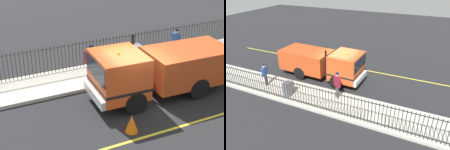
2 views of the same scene
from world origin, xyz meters
TOP-DOWN VIEW (x-y plane):
  - ground_plane at (0.00, 0.00)m, footprint 57.26×57.26m
  - sidewalk_slab at (3.10, 0.00)m, footprint 2.48×26.03m
  - lane_marking at (-2.27, 0.00)m, footprint 0.12×23.42m
  - work_truck at (0.27, -0.91)m, footprint 2.49×6.52m
  - worker_standing at (2.58, 1.11)m, footprint 0.49×0.54m
  - pedestrian_distant at (3.20, -4.05)m, footprint 0.61×0.27m
  - iron_fence at (4.11, -0.00)m, footprint 0.04×22.16m
  - utility_cabinet at (3.59, -1.86)m, footprint 0.61×0.43m
  - traffic_cone at (-1.75, 1.28)m, footprint 0.50×0.50m

SIDE VIEW (x-z plane):
  - ground_plane at x=0.00m, z-range 0.00..0.00m
  - lane_marking at x=-2.27m, z-range 0.00..0.01m
  - sidewalk_slab at x=3.10m, z-range 0.00..0.16m
  - traffic_cone at x=-1.75m, z-range 0.00..0.71m
  - utility_cabinet at x=3.59m, z-range 0.16..1.09m
  - iron_fence at x=4.11m, z-range 0.17..1.59m
  - pedestrian_distant at x=3.20m, z-range 0.34..1.98m
  - worker_standing at x=2.58m, z-range 0.36..2.15m
  - work_truck at x=0.27m, z-range -0.01..2.61m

